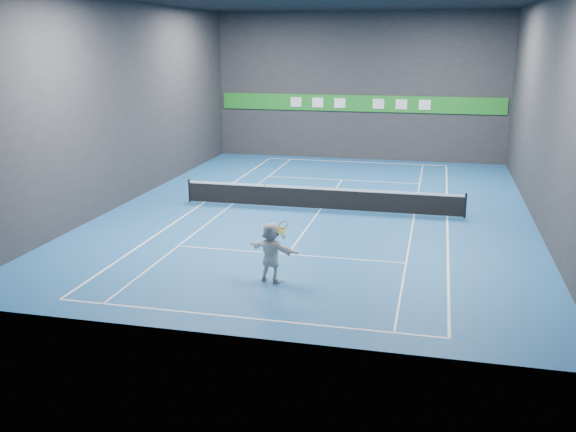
% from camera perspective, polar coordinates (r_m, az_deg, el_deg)
% --- Properties ---
extents(ground, '(26.00, 26.00, 0.00)m').
position_cam_1_polar(ground, '(28.56, 2.91, 0.60)').
color(ground, '#194F8B').
rests_on(ground, ground).
extents(wall_back, '(18.00, 0.10, 9.00)m').
position_cam_1_polar(wall_back, '(40.58, 6.39, 11.34)').
color(wall_back, '#27272A').
rests_on(wall_back, ground).
extents(wall_front, '(18.00, 0.10, 9.00)m').
position_cam_1_polar(wall_front, '(15.27, -5.77, 4.88)').
color(wall_front, '#27272A').
rests_on(wall_front, ground).
extents(wall_left, '(0.10, 26.00, 9.00)m').
position_cam_1_polar(wall_left, '(30.67, -14.00, 9.73)').
color(wall_left, '#27272A').
rests_on(wall_left, ground).
extents(wall_right, '(0.10, 26.00, 9.00)m').
position_cam_1_polar(wall_right, '(27.63, 21.94, 8.52)').
color(wall_right, '#27272A').
rests_on(wall_right, ground).
extents(baseline_near, '(10.98, 0.08, 0.01)m').
position_cam_1_polar(baseline_near, '(17.63, -4.20, -8.99)').
color(baseline_near, white).
rests_on(baseline_near, ground).
extents(baseline_far, '(10.98, 0.08, 0.01)m').
position_cam_1_polar(baseline_far, '(40.05, 6.01, 4.81)').
color(baseline_far, white).
rests_on(baseline_far, ground).
extents(sideline_doubles_left, '(0.08, 23.78, 0.01)m').
position_cam_1_polar(sideline_doubles_left, '(30.00, -7.46, 1.21)').
color(sideline_doubles_left, white).
rests_on(sideline_doubles_left, ground).
extents(sideline_doubles_right, '(0.08, 23.78, 0.01)m').
position_cam_1_polar(sideline_doubles_right, '(28.14, 13.97, -0.06)').
color(sideline_doubles_right, white).
rests_on(sideline_doubles_right, ground).
extents(sideline_singles_left, '(0.06, 23.78, 0.01)m').
position_cam_1_polar(sideline_singles_left, '(29.55, -4.95, 1.06)').
color(sideline_singles_left, white).
rests_on(sideline_singles_left, ground).
extents(sideline_singles_right, '(0.06, 23.78, 0.01)m').
position_cam_1_polar(sideline_singles_right, '(28.15, 11.17, 0.11)').
color(sideline_singles_right, white).
rests_on(sideline_singles_right, ground).
extents(service_line_near, '(8.23, 0.06, 0.01)m').
position_cam_1_polar(service_line_near, '(22.56, -0.04, -3.41)').
color(service_line_near, white).
rests_on(service_line_near, ground).
extents(service_line_far, '(8.23, 0.06, 0.01)m').
position_cam_1_polar(service_line_far, '(34.71, 4.83, 3.21)').
color(service_line_far, white).
rests_on(service_line_far, ground).
extents(center_service_line, '(0.06, 12.80, 0.01)m').
position_cam_1_polar(center_service_line, '(28.56, 2.91, 0.60)').
color(center_service_line, white).
rests_on(center_service_line, ground).
extents(player, '(1.86, 1.13, 1.91)m').
position_cam_1_polar(player, '(19.81, -1.51, -3.21)').
color(player, silver).
rests_on(player, ground).
extents(tennis_ball, '(0.06, 0.06, 0.06)m').
position_cam_1_polar(tennis_ball, '(19.53, -2.06, 2.78)').
color(tennis_ball, '#C1F028').
rests_on(tennis_ball, player).
extents(tennis_net, '(12.50, 0.10, 1.07)m').
position_cam_1_polar(tennis_net, '(28.43, 2.93, 1.65)').
color(tennis_net, black).
rests_on(tennis_net, ground).
extents(sponsor_banner, '(17.64, 0.11, 1.00)m').
position_cam_1_polar(sponsor_banner, '(40.60, 6.34, 9.92)').
color(sponsor_banner, '#1B7E22').
rests_on(sponsor_banner, wall_back).
extents(tennis_racket, '(0.44, 0.33, 0.63)m').
position_cam_1_polar(tennis_racket, '(19.52, -0.44, -1.01)').
color(tennis_racket, '#B01218').
rests_on(tennis_racket, player).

